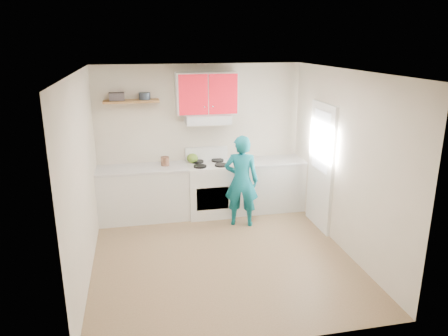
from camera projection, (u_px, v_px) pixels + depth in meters
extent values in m
plane|color=brown|center=(222.00, 256.00, 6.11)|extent=(3.80, 3.80, 0.00)
cube|color=white|center=(221.00, 71.00, 5.35)|extent=(3.60, 3.80, 0.04)
cube|color=beige|center=(200.00, 139.00, 7.51)|extent=(3.60, 0.04, 2.60)
cube|color=beige|center=(262.00, 228.00, 3.95)|extent=(3.60, 0.04, 2.60)
cube|color=beige|center=(83.00, 178.00, 5.38)|extent=(0.04, 3.80, 2.60)
cube|color=beige|center=(344.00, 162.00, 6.08)|extent=(0.04, 3.80, 2.60)
cube|color=white|center=(321.00, 167.00, 6.82)|extent=(0.05, 0.85, 2.05)
cube|color=white|center=(321.00, 141.00, 6.69)|extent=(0.01, 0.55, 0.95)
cube|color=silver|center=(144.00, 194.00, 7.27)|extent=(1.52, 0.60, 0.90)
cube|color=silver|center=(265.00, 185.00, 7.70)|extent=(1.32, 0.60, 0.90)
cube|color=white|center=(209.00, 189.00, 7.47)|extent=(0.76, 0.65, 0.92)
cube|color=silver|center=(208.00, 119.00, 7.21)|extent=(0.76, 0.44, 0.15)
cube|color=red|center=(207.00, 93.00, 7.14)|extent=(1.02, 0.33, 0.70)
cube|color=brown|center=(131.00, 101.00, 6.94)|extent=(0.90, 0.30, 0.04)
cube|color=#3A3335|center=(117.00, 97.00, 6.87)|extent=(0.25, 0.19, 0.13)
cylinder|color=#333D4C|center=(145.00, 96.00, 6.98)|extent=(0.22, 0.22, 0.12)
ellipsoid|color=#527621|center=(192.00, 158.00, 7.39)|extent=(0.24, 0.24, 0.17)
cylinder|color=brown|center=(165.00, 162.00, 7.24)|extent=(0.15, 0.15, 0.17)
cube|color=olive|center=(260.00, 163.00, 7.44)|extent=(0.33, 0.28, 0.02)
cube|color=red|center=(285.00, 160.00, 7.65)|extent=(0.36, 0.32, 0.01)
imported|color=#0C5E6C|center=(241.00, 181.00, 6.94)|extent=(0.65, 0.52, 1.53)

